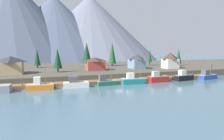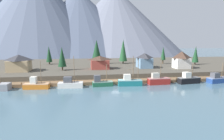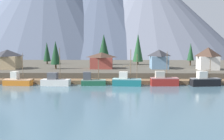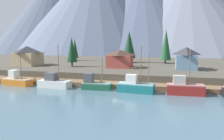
{
  "view_description": "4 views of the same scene",
  "coord_description": "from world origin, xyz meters",
  "views": [
    {
      "loc": [
        -21.92,
        -57.07,
        11.21
      ],
      "look_at": [
        -1.49,
        2.62,
        4.08
      ],
      "focal_mm": 31.45,
      "sensor_mm": 36.0,
      "label": 1
    },
    {
      "loc": [
        -10.43,
        -60.51,
        14.15
      ],
      "look_at": [
        -0.76,
        3.48,
        4.09
      ],
      "focal_mm": 32.32,
      "sensor_mm": 36.0,
      "label": 2
    },
    {
      "loc": [
        1.84,
        -71.6,
        10.86
      ],
      "look_at": [
        0.17,
        2.96,
        3.45
      ],
      "focal_mm": 45.42,
      "sensor_mm": 36.0,
      "label": 3
    },
    {
      "loc": [
        10.03,
        -44.22,
        10.05
      ],
      "look_at": [
        -1.65,
        1.24,
        3.86
      ],
      "focal_mm": 35.26,
      "sensor_mm": 36.0,
      "label": 4
    }
  ],
  "objects": [
    {
      "name": "mountain_far_ridge",
      "position": [
        23.32,
        145.71,
        32.43
      ],
      "size": [
        137.42,
        137.42,
        64.86
      ],
      "primitive_type": "cone",
      "color": "slate",
      "rests_on": "ground_plane"
    },
    {
      "name": "fishing_boat_black",
      "position": [
        23.21,
        -1.76,
        1.31
      ],
      "size": [
        7.35,
        3.24,
        6.46
      ],
      "rotation": [
        0.0,
        0.0,
        0.14
      ],
      "color": "black",
      "rests_on": "ground_plane"
    },
    {
      "name": "house_blue",
      "position": [
        14.68,
        17.8,
        5.54
      ],
      "size": [
        5.5,
        7.21,
        5.95
      ],
      "color": "#6689A8",
      "rests_on": "shoreline_bank"
    },
    {
      "name": "conifer_mid_left",
      "position": [
        -3.54,
        32.88,
        8.85
      ],
      "size": [
        4.7,
        4.7,
        11.17
      ],
      "color": "#4C3823",
      "rests_on": "shoreline_bank"
    },
    {
      "name": "conifer_near_right",
      "position": [
        27.46,
        29.38,
        7.38
      ],
      "size": [
        2.39,
        2.39,
        8.04
      ],
      "color": "#4C3823",
      "rests_on": "shoreline_bank"
    },
    {
      "name": "conifer_back_left",
      "position": [
        9.07,
        33.12,
        8.77
      ],
      "size": [
        3.81,
        3.81,
        11.42
      ],
      "color": "#4C3823",
      "rests_on": "shoreline_bank"
    },
    {
      "name": "fishing_boat_white",
      "position": [
        -13.96,
        -1.74,
        1.12
      ],
      "size": [
        7.26,
        3.22,
        9.31
      ],
      "rotation": [
        0.0,
        0.0,
        -0.06
      ],
      "color": "silver",
      "rests_on": "ground_plane"
    },
    {
      "name": "mountain_east_peak",
      "position": [
        -12.19,
        140.96,
        30.31
      ],
      "size": [
        129.59,
        129.59,
        60.61
      ],
      "primitive_type": "cone",
      "color": "#4C566B",
      "rests_on": "ground_plane"
    },
    {
      "name": "house_white",
      "position": [
        28.83,
        14.16,
        5.96
      ],
      "size": [
        5.99,
        5.44,
        6.75
      ],
      "color": "silver",
      "rests_on": "shoreline_bank"
    },
    {
      "name": "fishing_boat_green",
      "position": [
        -4.73,
        -1.37,
        1.13
      ],
      "size": [
        6.14,
        2.49,
        6.55
      ],
      "rotation": [
        0.0,
        0.0,
        0.05
      ],
      "color": "#1E5B3D",
      "rests_on": "ground_plane"
    },
    {
      "name": "dock",
      "position": [
        0.0,
        1.99,
        0.5
      ],
      "size": [
        80.0,
        4.0,
        1.6
      ],
      "color": "brown",
      "rests_on": "ground_plane"
    },
    {
      "name": "ground_plane",
      "position": [
        0.0,
        20.0,
        -0.5
      ],
      "size": [
        400.0,
        400.0,
        1.0
      ],
      "primitive_type": "cube",
      "color": "#476675"
    },
    {
      "name": "fishing_boat_red",
      "position": [
        13.16,
        -1.5,
        1.28
      ],
      "size": [
        6.86,
        2.73,
        8.51
      ],
      "rotation": [
        0.0,
        0.0,
        0.04
      ],
      "color": "maroon",
      "rests_on": "ground_plane"
    },
    {
      "name": "conifer_near_left",
      "position": [
        -25.19,
        34.95,
        7.2
      ],
      "size": [
        2.75,
        2.75,
        8.39
      ],
      "color": "#4C3823",
      "rests_on": "shoreline_bank"
    },
    {
      "name": "conifer_back_right",
      "position": [
        -17.63,
        15.74,
        7.55
      ],
      "size": [
        3.1,
        3.1,
        8.72
      ],
      "color": "#4C3823",
      "rests_on": "shoreline_bank"
    },
    {
      "name": "house_red",
      "position": [
        -3.46,
        17.38,
        5.1
      ],
      "size": [
        7.21,
        6.2,
        5.09
      ],
      "color": "#9E4238",
      "rests_on": "shoreline_bank"
    },
    {
      "name": "mountain_central_peak",
      "position": [
        -50.46,
        136.84,
        37.56
      ],
      "size": [
        136.83,
        136.83,
        75.12
      ],
      "primitive_type": "cone",
      "color": "slate",
      "rests_on": "ground_plane"
    },
    {
      "name": "fishing_boat_teal",
      "position": [
        3.88,
        -1.8,
        1.17
      ],
      "size": [
        7.3,
        3.33,
        9.03
      ],
      "rotation": [
        0.0,
        0.0,
        -0.08
      ],
      "color": "#196B70",
      "rests_on": "ground_plane"
    },
    {
      "name": "fishing_boat_blue",
      "position": [
        33.16,
        -2.08,
        1.16
      ],
      "size": [
        7.44,
        3.79,
        6.49
      ],
      "rotation": [
        0.0,
        0.0,
        0.16
      ],
      "color": "navy",
      "rests_on": "ground_plane"
    },
    {
      "name": "house_tan",
      "position": [
        -32.86,
        15.95,
        5.57
      ],
      "size": [
        7.69,
        7.34,
        6.0
      ],
      "color": "tan",
      "rests_on": "shoreline_bank"
    },
    {
      "name": "fishing_boat_orange",
      "position": [
        -23.52,
        -1.69,
        1.09
      ],
      "size": [
        7.24,
        3.14,
        8.03
      ],
      "rotation": [
        0.0,
        0.0,
        -0.1
      ],
      "color": "#CC6B1E",
      "rests_on": "ground_plane"
    },
    {
      "name": "shoreline_bank",
      "position": [
        0.0,
        32.0,
        1.25
      ],
      "size": [
        400.0,
        56.0,
        2.5
      ],
      "primitive_type": "cube",
      "color": "#4C473D",
      "rests_on": "ground_plane"
    },
    {
      "name": "conifer_mid_right",
      "position": [
        40.77,
        24.18,
        7.15
      ],
      "size": [
        2.89,
        2.89,
        8.27
      ],
      "color": "#4C3823",
      "rests_on": "shoreline_bank"
    }
  ]
}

